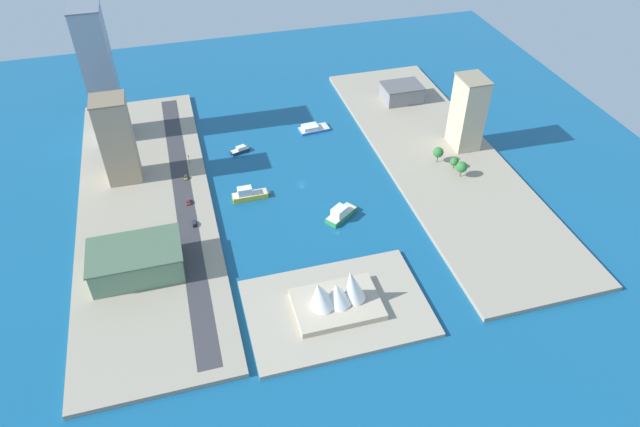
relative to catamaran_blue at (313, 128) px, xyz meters
The scene contains 20 objects.
ground_plane 58.04m from the catamaran_blue, 68.67° to the left, with size 440.00×440.00×0.00m, color #145684.
quay_west 84.98m from the catamaran_blue, 140.51° to the left, with size 70.00×240.00×2.53m, color #9E937F.
quay_east 120.57m from the catamaran_blue, 26.63° to the left, with size 70.00×240.00×2.53m, color #9E937F.
peninsula_point 152.33m from the catamaran_blue, 79.06° to the left, with size 79.95×54.04×2.00m, color #A89E89.
road_strip 102.65m from the catamaran_blue, 31.77° to the left, with size 10.02×228.00×0.15m, color #38383D.
catamaran_blue is the anchor object (origin of this frame).
patrol_launch_navy 51.27m from the catamaran_blue, 14.35° to the left, with size 13.12×7.47×3.93m.
ferry_green_doubledeck 89.31m from the catamaran_blue, 84.67° to the left, with size 19.86×16.79×7.28m.
ferry_yellow_fast 79.01m from the catamaran_blue, 48.68° to the left, with size 21.48×6.14×7.38m.
terminal_long_green 153.48m from the catamaran_blue, 42.79° to the left, with size 42.60×27.44×14.13m.
apartment_midrise_tan 122.24m from the catamaran_blue, 11.81° to the left, with size 18.23×17.77×49.93m.
office_block_beige 97.80m from the catamaran_blue, 151.86° to the left, with size 15.19×19.64×44.79m.
warehouse_low_gray 71.48m from the catamaran_blue, 164.86° to the right, with size 26.62×20.21×11.23m.
tower_tall_glass 131.69m from the catamaran_blue, 11.18° to the right, with size 17.43×22.42×81.54m.
suv_black 114.15m from the catamaran_blue, 42.75° to the left, with size 1.98×4.75×1.59m.
pickup_red 103.28m from the catamaran_blue, 34.40° to the left, with size 2.06×5.01×1.72m.
taxi_yellow_cab 91.41m from the catamaran_blue, 22.55° to the left, with size 1.93×4.46×1.60m.
traffic_light_waterfront 83.74m from the catamaran_blue, 14.86° to the left, with size 0.36×0.36×6.50m.
opera_landmark 152.59m from the catamaran_blue, 78.89° to the left, with size 38.23×26.75×21.23m.
park_tree_cluster 93.66m from the catamaran_blue, 134.08° to the left, with size 12.92×23.41×9.83m.
Camera 1 is at (60.50, 256.65, 196.05)m, focal length 32.20 mm.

